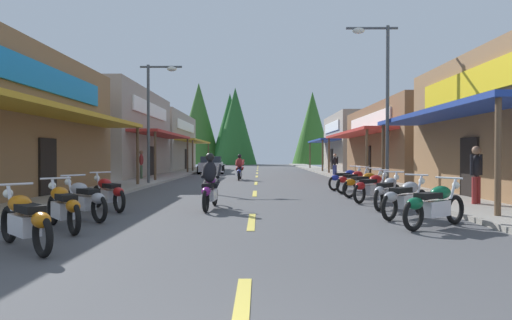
{
  "coord_description": "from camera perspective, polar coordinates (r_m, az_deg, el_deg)",
  "views": [
    {
      "loc": [
        0.17,
        -1.76,
        1.51
      ],
      "look_at": [
        -0.01,
        21.81,
        1.22
      ],
      "focal_mm": 28.84,
      "sensor_mm": 36.0,
      "label": 1
    }
  ],
  "objects": [
    {
      "name": "ground",
      "position": [
        26.4,
        0.07,
        -2.69
      ],
      "size": [
        9.92,
        79.18,
        0.1
      ],
      "primitive_type": "cube",
      "color": "#4C4C4F"
    },
    {
      "name": "sidewalk_left",
      "position": [
        27.13,
        -12.94,
        -2.38
      ],
      "size": [
        2.28,
        79.18,
        0.12
      ],
      "primitive_type": "cube",
      "color": "#9E9991",
      "rests_on": "ground"
    },
    {
      "name": "sidewalk_right",
      "position": [
        27.05,
        13.11,
        -2.39
      ],
      "size": [
        2.28,
        79.18,
        0.12
      ],
      "primitive_type": "cube",
      "color": "gray",
      "rests_on": "ground"
    },
    {
      "name": "centerline_dashes",
      "position": [
        31.13,
        0.13,
        -2.07
      ],
      "size": [
        0.16,
        56.55,
        0.01
      ],
      "color": "#E0C64C",
      "rests_on": "ground"
    },
    {
      "name": "storefront_left_middle",
      "position": [
        30.41,
        -22.08,
        3.36
      ],
      "size": [
        10.31,
        11.95,
        5.9
      ],
      "color": "gray",
      "rests_on": "ground"
    },
    {
      "name": "storefront_left_far",
      "position": [
        42.79,
        -14.31,
        2.43
      ],
      "size": [
        8.82,
        12.79,
        5.63
      ],
      "color": "gray",
      "rests_on": "ground"
    },
    {
      "name": "storefront_right_middle",
      "position": [
        28.75,
        23.02,
        2.31
      ],
      "size": [
        9.81,
        13.05,
        4.68
      ],
      "color": "brown",
      "rests_on": "ground"
    },
    {
      "name": "storefront_right_far",
      "position": [
        41.29,
        15.55,
        2.33
      ],
      "size": [
        9.25,
        10.21,
        5.41
      ],
      "color": "gray",
      "rests_on": "ground"
    },
    {
      "name": "streetlamp_left",
      "position": [
        21.24,
        -13.87,
        7.21
      ],
      "size": [
        2.09,
        0.3,
        6.0
      ],
      "color": "#474C51",
      "rests_on": "ground"
    },
    {
      "name": "streetlamp_right",
      "position": [
        17.58,
        16.85,
        9.89
      ],
      "size": [
        2.09,
        0.3,
        6.73
      ],
      "color": "#474C51",
      "rests_on": "ground"
    },
    {
      "name": "motorcycle_parked_right_0",
      "position": [
        9.32,
        23.51,
        -5.65
      ],
      "size": [
        1.81,
        1.31,
        1.04
      ],
      "rotation": [
        0.0,
        0.0,
        0.61
      ],
      "color": "black",
      "rests_on": "ground"
    },
    {
      "name": "motorcycle_parked_right_1",
      "position": [
        10.53,
        20.02,
        -4.91
      ],
      "size": [
        1.66,
        1.51,
        1.04
      ],
      "rotation": [
        0.0,
        0.0,
        0.73
      ],
      "color": "black",
      "rests_on": "ground"
    },
    {
      "name": "motorcycle_parked_right_2",
      "position": [
        12.18,
        17.79,
        -4.15
      ],
      "size": [
        1.32,
        1.8,
        1.04
      ],
      "rotation": [
        0.0,
        0.0,
        0.95
      ],
      "color": "black",
      "rests_on": "ground"
    },
    {
      "name": "motorcycle_parked_right_3",
      "position": [
        13.71,
        15.77,
        -3.6
      ],
      "size": [
        1.62,
        1.55,
        1.04
      ],
      "rotation": [
        0.0,
        0.0,
        0.76
      ],
      "color": "black",
      "rests_on": "ground"
    },
    {
      "name": "motorcycle_parked_right_4",
      "position": [
        15.29,
        14.81,
        -3.16
      ],
      "size": [
        1.89,
        1.17,
        1.04
      ],
      "rotation": [
        0.0,
        0.0,
        0.53
      ],
      "color": "black",
      "rests_on": "ground"
    },
    {
      "name": "motorcycle_parked_right_5",
      "position": [
        16.85,
        13.42,
        -2.8
      ],
      "size": [
        1.75,
        1.39,
        1.04
      ],
      "rotation": [
        0.0,
        0.0,
        0.66
      ],
      "color": "black",
      "rests_on": "ground"
    },
    {
      "name": "motorcycle_parked_right_6",
      "position": [
        18.12,
        12.43,
        -2.55
      ],
      "size": [
        1.83,
        1.28,
        1.04
      ],
      "rotation": [
        0.0,
        0.0,
        0.59
      ],
      "color": "black",
      "rests_on": "ground"
    },
    {
      "name": "motorcycle_parked_left_0",
      "position": [
        7.54,
        -29.39,
        -7.18
      ],
      "size": [
        1.65,
        1.51,
        1.04
      ],
      "rotation": [
        0.0,
        0.0,
        2.41
      ],
      "color": "black",
      "rests_on": "ground"
    },
    {
      "name": "motorcycle_parked_left_1",
      "position": [
        9.15,
        -25.19,
        -5.78
      ],
      "size": [
        1.46,
        1.69,
        1.04
      ],
      "rotation": [
        0.0,
        0.0,
        2.28
      ],
      "color": "black",
      "rests_on": "ground"
    },
    {
      "name": "motorcycle_parked_left_2",
      "position": [
        10.4,
        -22.79,
        -5.0
      ],
      "size": [
        1.69,
        1.47,
        1.04
      ],
      "rotation": [
        0.0,
        0.0,
        2.43
      ],
      "color": "black",
      "rests_on": "ground"
    },
    {
      "name": "motorcycle_parked_left_3",
      "position": [
        11.95,
        -19.82,
        -4.25
      ],
      "size": [
        1.52,
        1.65,
        1.04
      ],
      "rotation": [
        0.0,
        0.0,
        2.31
      ],
      "color": "black",
      "rests_on": "ground"
    },
    {
      "name": "rider_cruising_lead",
      "position": [
        11.54,
        -6.36,
        -3.56
      ],
      "size": [
        0.6,
        2.14,
        1.57
      ],
      "rotation": [
        0.0,
        0.0,
        1.52
      ],
      "color": "black",
      "rests_on": "ground"
    },
    {
      "name": "rider_cruising_trailing",
      "position": [
        24.75,
        -2.28,
        -1.28
      ],
      "size": [
        0.6,
        2.14,
        1.57
      ],
      "rotation": [
        0.0,
        0.0,
        1.55
      ],
      "color": "black",
      "rests_on": "ground"
    },
    {
      "name": "pedestrian_browsing",
      "position": [
        13.29,
        28.23,
        -1.45
      ],
      "size": [
        0.49,
        0.42,
        1.77
      ],
      "rotation": [
        0.0,
        0.0,
        2.16
      ],
      "color": "maroon",
      "rests_on": "ground"
    },
    {
      "name": "pedestrian_waiting",
      "position": [
        29.57,
        10.87,
        -0.45
      ],
      "size": [
        0.51,
        0.4,
        1.6
      ],
      "rotation": [
        0.0,
        0.0,
        2.06
      ],
      "color": "#333F8C",
      "rests_on": "ground"
    },
    {
      "name": "pedestrian_strolling",
      "position": [
        25.22,
        -15.62,
        -0.37
      ],
      "size": [
        0.33,
        0.56,
        1.79
      ],
      "rotation": [
        0.0,
        0.0,
        3.34
      ],
      "color": "#3F593F",
      "rests_on": "ground"
    },
    {
      "name": "parked_car_curbside",
      "position": [
        33.91,
        -6.21,
        -0.7
      ],
      "size": [
        2.27,
        4.4,
        1.4
      ],
      "rotation": [
        0.0,
        0.0,
        1.63
      ],
      "color": "silver",
      "rests_on": "ground"
    },
    {
      "name": "treeline_backdrop",
      "position": [
        67.95,
        -2.54,
        4.72
      ],
      "size": [
        25.92,
        10.75,
        13.68
      ],
      "color": "#315C23",
      "rests_on": "ground"
    }
  ]
}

